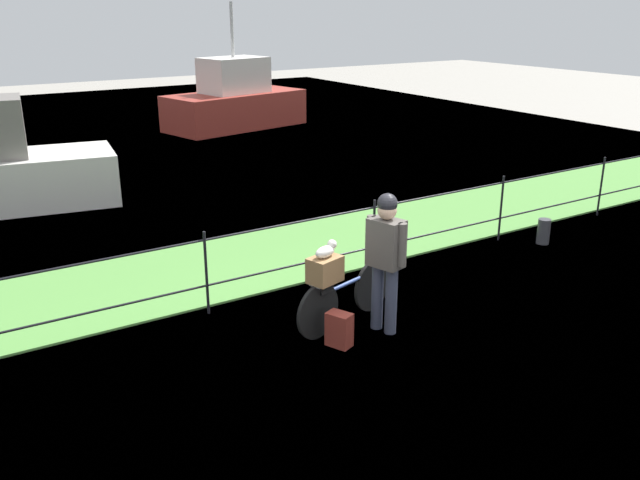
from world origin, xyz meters
The scene contains 11 objects.
ground_plane centered at (0.00, 0.00, 0.00)m, with size 60.00×60.00×0.00m, color gray.
grass_strip centered at (0.00, 3.39, 0.01)m, with size 27.00×2.40×0.03m, color #569342.
harbor_water centered at (0.00, 11.07, 0.00)m, with size 30.00×30.00×0.00m, color #426684.
iron_fence centered at (0.00, 2.03, 0.64)m, with size 18.04×0.04×1.08m.
bicycle_main centered at (-0.01, 0.87, 0.35)m, with size 1.64×0.49×0.67m.
wooden_crate centered at (-0.37, 0.77, 0.81)m, with size 0.38×0.27×0.30m, color olive.
terrier_dog centered at (-0.34, 0.78, 1.04)m, with size 0.32×0.21×0.18m.
cyclist_person centered at (0.27, 0.48, 1.00)m, with size 0.36×0.52×1.68m.
backpack_on_paving centered at (-0.39, 0.45, 0.20)m, with size 0.28×0.18×0.40m, color maroon.
mooring_bollard centered at (4.34, 1.53, 0.20)m, with size 0.20×0.20×0.41m, color #38383D.
moored_boat_near centered at (4.97, 14.05, 0.79)m, with size 4.60×2.74×3.73m.
Camera 1 is at (-4.29, -5.22, 3.67)m, focal length 38.05 mm.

